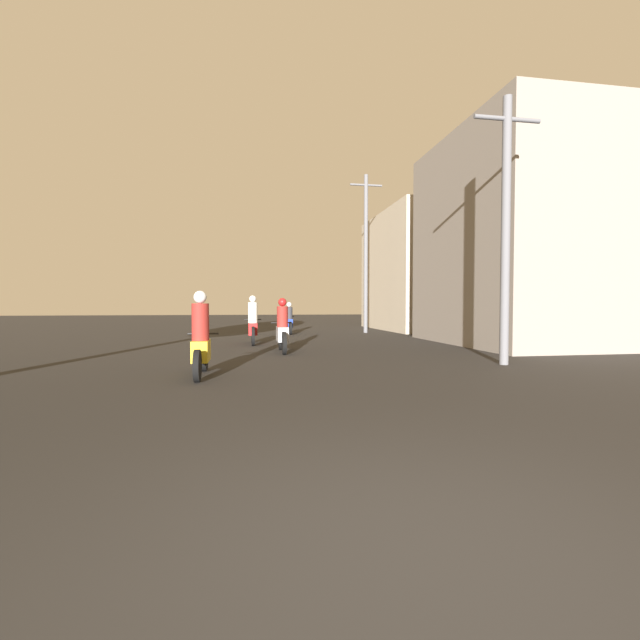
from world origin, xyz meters
TOP-DOWN VIEW (x-y plane):
  - ground_plane at (0.00, 0.00)m, footprint 120.00×120.00m
  - motorcycle_yellow at (-1.80, 6.41)m, footprint 0.60×1.84m
  - motorcycle_silver at (0.06, 10.38)m, footprint 0.60×1.95m
  - motorcycle_red at (-0.75, 13.12)m, footprint 0.60×2.00m
  - motorcycle_blue at (1.00, 18.28)m, footprint 0.60×2.07m
  - building_right_near at (8.96, 11.80)m, footprint 5.99×6.97m
  - building_right_far at (8.36, 20.90)m, footprint 4.10×7.88m
  - utility_pole_near at (4.84, 6.95)m, footprint 1.60×0.20m
  - utility_pole_far at (4.81, 18.50)m, footprint 1.60×0.20m

SIDE VIEW (x-z plane):
  - ground_plane at x=0.00m, z-range 0.00..0.00m
  - motorcycle_blue at x=1.00m, z-range -0.14..1.37m
  - motorcycle_silver at x=0.06m, z-range -0.16..1.40m
  - motorcycle_yellow at x=-1.80m, z-range -0.16..1.47m
  - motorcycle_red at x=-0.75m, z-range -0.18..1.51m
  - utility_pole_near at x=4.84m, z-range 0.16..6.18m
  - building_right_far at x=8.36m, z-range 0.00..6.46m
  - building_right_near at x=8.96m, z-range 0.00..7.27m
  - utility_pole_far at x=4.81m, z-range 0.17..7.90m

